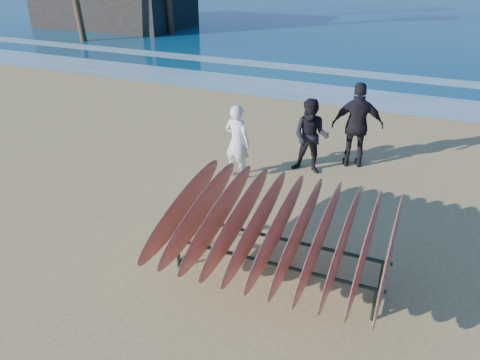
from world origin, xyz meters
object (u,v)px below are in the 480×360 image
at_px(surfboard_rack, 278,229).
at_px(person_white, 237,142).
at_px(person_dark_b, 357,125).
at_px(person_dark_a, 311,137).

xyz_separation_m(surfboard_rack, person_white, (-2.03, 3.00, -0.07)).
distance_m(surfboard_rack, person_dark_b, 4.66).
bearing_deg(person_white, person_dark_b, -134.58).
bearing_deg(person_dark_b, surfboard_rack, 71.83).
height_order(surfboard_rack, person_white, person_white).
height_order(surfboard_rack, person_dark_a, person_dark_a).
bearing_deg(person_dark_b, person_white, 20.86).
xyz_separation_m(person_white, person_dark_a, (1.34, 0.90, 0.02)).
bearing_deg(person_dark_a, person_dark_b, 39.64).
relative_size(surfboard_rack, person_dark_a, 1.94).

